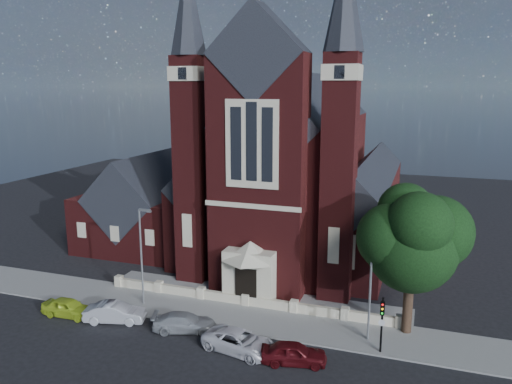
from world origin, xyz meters
TOP-DOWN VIEW (x-y plane):
  - ground at (0.00, 15.00)m, footprint 120.00×120.00m
  - pavement_strip at (0.00, 4.50)m, footprint 60.00×5.00m
  - forecourt_paving at (0.00, 8.50)m, footprint 26.00×3.00m
  - forecourt_wall at (0.00, 6.50)m, footprint 24.00×0.40m
  - church at (-0.00, 22.94)m, footprint 20.01×34.90m
  - parish_hall at (-16.00, 18.00)m, footprint 12.00×12.20m
  - street_tree at (12.60, 5.71)m, footprint 6.40×6.60m
  - street_lamp_left at (-7.91, 4.00)m, footprint 1.16×0.22m
  - street_lamp_right at (10.09, 4.00)m, footprint 1.16×0.22m
  - traffic_signal at (11.00, 2.43)m, footprint 0.28×0.42m
  - car_lime_van at (-12.40, 0.30)m, footprint 4.21×1.79m
  - car_silver_a at (-8.40, 0.64)m, footprint 4.81×2.79m
  - car_silver_b at (-2.78, 1.05)m, footprint 4.98×3.21m
  - car_white_suv at (2.02, -0.31)m, footprint 5.52×3.33m
  - car_dark_red at (5.84, -0.59)m, footprint 4.52×2.60m

SIDE VIEW (x-z plane):
  - ground at x=0.00m, z-range 0.00..0.00m
  - pavement_strip at x=0.00m, z-range -0.06..0.06m
  - forecourt_paving at x=0.00m, z-range -0.07..0.07m
  - forecourt_wall at x=0.00m, z-range -0.45..0.45m
  - car_silver_b at x=-2.78m, z-range 0.00..1.34m
  - car_lime_van at x=-12.40m, z-range 0.00..1.42m
  - car_white_suv at x=2.02m, z-range 0.00..1.43m
  - car_dark_red at x=5.84m, z-range 0.00..1.45m
  - car_silver_a at x=-8.40m, z-range 0.00..1.50m
  - traffic_signal at x=11.00m, z-range 0.58..4.58m
  - parish_hall at x=-16.00m, z-range -1.11..9.13m
  - street_lamp_left at x=-7.91m, z-range 0.55..8.64m
  - street_lamp_right at x=10.09m, z-range 0.55..8.64m
  - street_tree at x=12.60m, z-range 1.61..12.31m
  - church at x=0.00m, z-range -6.41..22.79m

